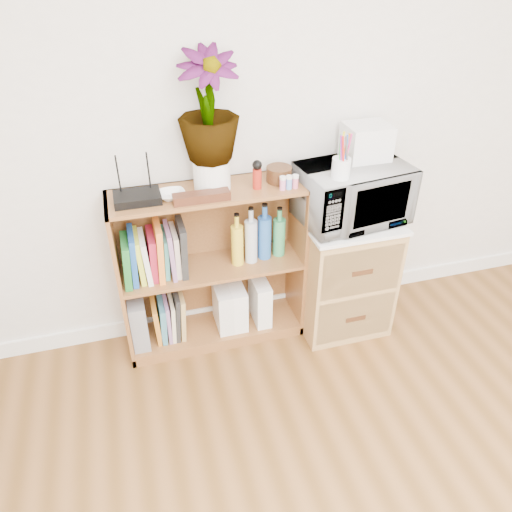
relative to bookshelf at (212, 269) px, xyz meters
name	(u,v)px	position (x,y,z in m)	size (l,w,h in m)	color
skirting_board	(265,303)	(0.35, 0.14, -0.42)	(4.00, 0.02, 0.10)	white
bookshelf	(212,269)	(0.00, 0.00, 0.00)	(1.00, 0.30, 0.95)	brown
wicker_unit	(342,273)	(0.75, -0.08, -0.12)	(0.50, 0.45, 0.70)	#9E7542
microwave	(352,193)	(0.75, -0.08, 0.40)	(0.55, 0.37, 0.31)	white
pen_cup	(341,168)	(0.62, -0.19, 0.60)	(0.09, 0.09, 0.10)	white
small_appliance	(366,142)	(0.84, 0.00, 0.64)	(0.23, 0.19, 0.18)	silver
router	(137,198)	(-0.34, -0.02, 0.49)	(0.22, 0.15, 0.04)	black
white_bowl	(172,195)	(-0.18, -0.03, 0.49)	(0.13, 0.13, 0.03)	white
plant_pot	(212,174)	(0.03, 0.02, 0.55)	(0.18, 0.18, 0.15)	white
potted_plant	(208,106)	(0.03, 0.02, 0.88)	(0.29, 0.29, 0.51)	#2E7431
trinket_box	(202,197)	(-0.05, -0.10, 0.50)	(0.27, 0.07, 0.04)	#33170E
kokeshi_doll	(257,179)	(0.24, -0.04, 0.53)	(0.05, 0.05, 0.10)	#9E1F13
wooden_bowl	(279,174)	(0.37, 0.01, 0.51)	(0.13, 0.13, 0.08)	#3A1D0F
paint_jars	(289,183)	(0.39, -0.09, 0.51)	(0.12, 0.04, 0.06)	pink
file_box	(138,319)	(-0.43, 0.00, -0.26)	(0.09, 0.24, 0.30)	slate
magazine_holder_left	(223,307)	(0.05, -0.01, -0.27)	(0.08, 0.21, 0.27)	silver
magazine_holder_mid	(237,305)	(0.13, -0.01, -0.27)	(0.08, 0.21, 0.27)	white
magazine_holder_right	(260,300)	(0.27, -0.01, -0.27)	(0.09, 0.22, 0.28)	white
cookbooks	(154,254)	(-0.30, 0.00, 0.16)	(0.33, 0.20, 0.31)	#1D6F2A
liquor_bottles	(271,233)	(0.33, 0.00, 0.17)	(0.47, 0.07, 0.32)	yellow
lower_books	(169,316)	(-0.26, 0.00, -0.28)	(0.18, 0.19, 0.29)	#C17422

